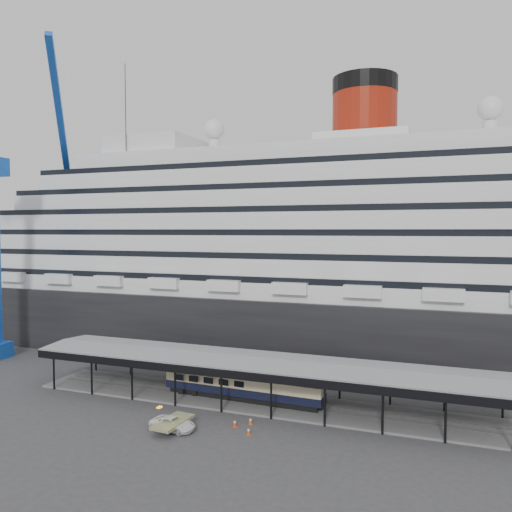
% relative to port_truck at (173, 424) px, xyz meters
% --- Properties ---
extents(ground, '(200.00, 200.00, 0.00)m').
position_rel_port_truck_xyz_m(ground, '(5.46, 5.27, -0.66)').
color(ground, '#363638').
rests_on(ground, ground).
extents(cruise_ship, '(130.00, 30.00, 43.90)m').
position_rel_port_truck_xyz_m(cruise_ship, '(5.51, 37.27, 17.69)').
color(cruise_ship, black).
rests_on(cruise_ship, ground).
extents(platform_canopy, '(56.00, 9.18, 5.30)m').
position_rel_port_truck_xyz_m(platform_canopy, '(5.46, 10.27, 1.71)').
color(platform_canopy, slate).
rests_on(platform_canopy, ground).
extents(port_truck, '(4.89, 2.57, 1.31)m').
position_rel_port_truck_xyz_m(port_truck, '(0.00, 0.00, 0.00)').
color(port_truck, white).
rests_on(port_truck, ground).
extents(pullman_carriage, '(19.55, 3.28, 19.11)m').
position_rel_port_truck_xyz_m(pullman_carriage, '(3.52, 10.27, 1.69)').
color(pullman_carriage, black).
rests_on(pullman_carriage, ground).
extents(traffic_cone_left, '(0.46, 0.46, 0.77)m').
position_rel_port_truck_xyz_m(traffic_cone_left, '(6.81, 4.07, -0.27)').
color(traffic_cone_left, '#EC420D').
rests_on(traffic_cone_left, ground).
extents(traffic_cone_mid, '(0.45, 0.45, 0.77)m').
position_rel_port_truck_xyz_m(traffic_cone_mid, '(7.58, 1.52, -0.27)').
color(traffic_cone_mid, '#DB480C').
rests_on(traffic_cone_mid, ground).
extents(traffic_cone_right, '(0.50, 0.50, 0.81)m').
position_rel_port_truck_xyz_m(traffic_cone_right, '(5.54, 2.89, -0.25)').
color(traffic_cone_right, '#F6350D').
rests_on(traffic_cone_right, ground).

